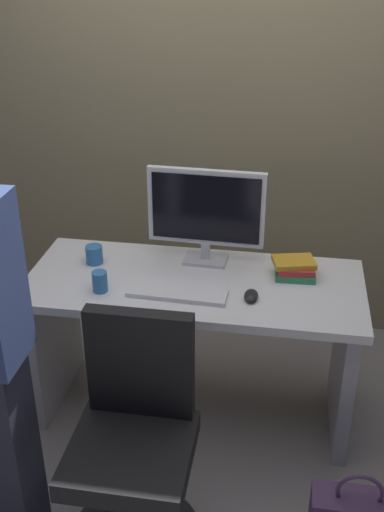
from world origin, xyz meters
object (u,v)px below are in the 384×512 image
at_px(office_chair, 135,449).
at_px(keyboard, 177,293).
at_px(mouse, 251,296).
at_px(book_stack, 295,268).
at_px(desk, 194,321).
at_px(cup_near_keyboard, 100,282).
at_px(monitor, 206,211).
at_px(cup_by_monitor, 94,255).

height_order(office_chair, keyboard, office_chair).
xyz_separation_m(mouse, book_stack, (0.18, 0.24, 0.02)).
bearing_deg(desk, cup_near_keyboard, -158.32).
bearing_deg(mouse, office_chair, -119.98).
relative_size(monitor, cup_near_keyboard, 5.86).
bearing_deg(mouse, monitor, 127.74).
distance_m(keyboard, cup_by_monitor, 0.50).
bearing_deg(book_stack, desk, -164.93).
xyz_separation_m(office_chair, keyboard, (0.05, 0.62, 0.31)).
relative_size(monitor, book_stack, 2.59).
bearing_deg(cup_near_keyboard, cup_by_monitor, 112.46).
xyz_separation_m(office_chair, book_stack, (0.54, 0.87, 0.34)).
height_order(desk, keyboard, keyboard).
bearing_deg(monitor, desk, -97.23).
xyz_separation_m(monitor, keyboard, (-0.08, -0.33, -0.25)).
height_order(keyboard, cup_by_monitor, cup_by_monitor).
distance_m(desk, mouse, 0.37).
bearing_deg(cup_near_keyboard, book_stack, 18.22).
bearing_deg(book_stack, cup_by_monitor, -178.39).
bearing_deg(desk, mouse, -23.75).
bearing_deg(monitor, book_stack, -10.17).
height_order(cup_near_keyboard, book_stack, cup_near_keyboard).
bearing_deg(desk, book_stack, 15.07).
xyz_separation_m(cup_near_keyboard, cup_by_monitor, (-0.10, 0.25, -0.00)).
relative_size(cup_by_monitor, book_stack, 0.41).
height_order(mouse, cup_by_monitor, cup_by_monitor).
relative_size(office_chair, cup_by_monitor, 10.90).
xyz_separation_m(monitor, book_stack, (0.42, -0.08, -0.22)).
distance_m(office_chair, cup_near_keyboard, 0.75).
xyz_separation_m(office_chair, cup_by_monitor, (-0.39, 0.84, 0.35)).
relative_size(desk, cup_near_keyboard, 16.43).
xyz_separation_m(desk, office_chair, (-0.10, -0.75, -0.08)).
height_order(keyboard, book_stack, book_stack).
distance_m(office_chair, book_stack, 1.08).
xyz_separation_m(desk, cup_near_keyboard, (-0.39, -0.15, 0.27)).
relative_size(mouse, cup_by_monitor, 1.16).
bearing_deg(desk, monitor, 82.77).
bearing_deg(book_stack, mouse, -126.93).
bearing_deg(monitor, office_chair, -97.47).
distance_m(cup_near_keyboard, cup_by_monitor, 0.27).
height_order(office_chair, cup_near_keyboard, office_chair).
bearing_deg(cup_by_monitor, desk, -10.78).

